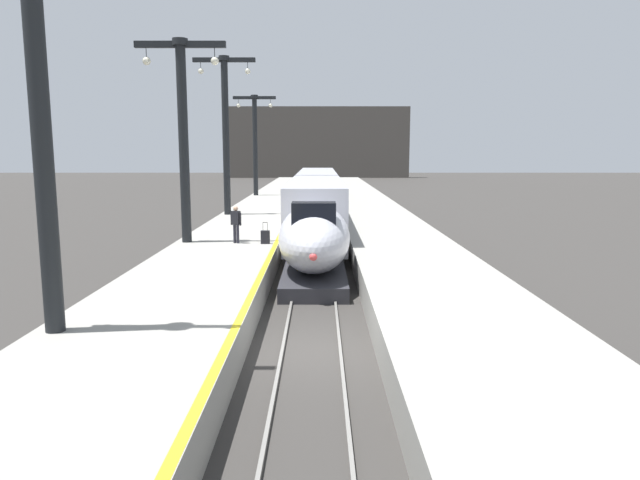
{
  "coord_description": "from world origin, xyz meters",
  "views": [
    {
      "loc": [
        0.23,
        -14.42,
        5.16
      ],
      "look_at": [
        0.23,
        7.43,
        1.8
      ],
      "focal_mm": 32.3,
      "sensor_mm": 36.0,
      "label": 1
    }
  ],
  "objects_px": {
    "station_column_mid": "(183,122)",
    "station_column_distant": "(255,136)",
    "station_column_near": "(39,66)",
    "station_column_far": "(225,122)",
    "highspeed_train_main": "(316,202)",
    "rolling_suitcase": "(265,237)",
    "passenger_near_edge": "(236,221)"
  },
  "relations": [
    {
      "from": "station_column_distant",
      "to": "passenger_near_edge",
      "type": "xyz_separation_m",
      "value": [
        2.32,
        -29.18,
        -4.62
      ]
    },
    {
      "from": "station_column_distant",
      "to": "station_column_far",
      "type": "bearing_deg",
      "value": -90.0
    },
    {
      "from": "passenger_near_edge",
      "to": "rolling_suitcase",
      "type": "distance_m",
      "value": 1.51
    },
    {
      "from": "highspeed_train_main",
      "to": "station_column_mid",
      "type": "height_order",
      "value": "station_column_mid"
    },
    {
      "from": "highspeed_train_main",
      "to": "passenger_near_edge",
      "type": "bearing_deg",
      "value": -107.03
    },
    {
      "from": "station_column_near",
      "to": "rolling_suitcase",
      "type": "bearing_deg",
      "value": 74.26
    },
    {
      "from": "passenger_near_edge",
      "to": "station_column_near",
      "type": "bearing_deg",
      "value": -99.91
    },
    {
      "from": "station_column_mid",
      "to": "passenger_near_edge",
      "type": "bearing_deg",
      "value": -8.24
    },
    {
      "from": "station_column_mid",
      "to": "station_column_distant",
      "type": "xyz_separation_m",
      "value": [
        0.0,
        28.84,
        0.18
      ]
    },
    {
      "from": "highspeed_train_main",
      "to": "station_column_mid",
      "type": "xyz_separation_m",
      "value": [
        -5.9,
        -11.34,
        4.55
      ]
    },
    {
      "from": "station_column_near",
      "to": "station_column_far",
      "type": "distance_m",
      "value": 25.12
    },
    {
      "from": "station_column_mid",
      "to": "highspeed_train_main",
      "type": "bearing_deg",
      "value": 62.51
    },
    {
      "from": "station_column_far",
      "to": "passenger_near_edge",
      "type": "height_order",
      "value": "station_column_far"
    },
    {
      "from": "station_column_near",
      "to": "station_column_far",
      "type": "relative_size",
      "value": 0.96
    },
    {
      "from": "station_column_far",
      "to": "highspeed_train_main",
      "type": "bearing_deg",
      "value": -4.53
    },
    {
      "from": "station_column_near",
      "to": "station_column_far",
      "type": "height_order",
      "value": "station_column_far"
    },
    {
      "from": "rolling_suitcase",
      "to": "station_column_mid",
      "type": "bearing_deg",
      "value": 171.81
    },
    {
      "from": "passenger_near_edge",
      "to": "rolling_suitcase",
      "type": "xyz_separation_m",
      "value": [
        1.34,
        -0.19,
        -0.69
      ]
    },
    {
      "from": "highspeed_train_main",
      "to": "rolling_suitcase",
      "type": "height_order",
      "value": "highspeed_train_main"
    },
    {
      "from": "station_column_far",
      "to": "rolling_suitcase",
      "type": "distance_m",
      "value": 14.09
    },
    {
      "from": "highspeed_train_main",
      "to": "station_column_near",
      "type": "bearing_deg",
      "value": -103.34
    },
    {
      "from": "station_column_mid",
      "to": "station_column_distant",
      "type": "bearing_deg",
      "value": 90.0
    },
    {
      "from": "station_column_near",
      "to": "station_column_distant",
      "type": "xyz_separation_m",
      "value": [
        -0.05,
        42.16,
        -0.33
      ]
    },
    {
      "from": "station_column_mid",
      "to": "rolling_suitcase",
      "type": "height_order",
      "value": "station_column_mid"
    },
    {
      "from": "rolling_suitcase",
      "to": "station_column_near",
      "type": "bearing_deg",
      "value": -105.74
    },
    {
      "from": "highspeed_train_main",
      "to": "station_column_far",
      "type": "relative_size",
      "value": 3.77
    },
    {
      "from": "rolling_suitcase",
      "to": "passenger_near_edge",
      "type": "bearing_deg",
      "value": 171.9
    },
    {
      "from": "station_column_distant",
      "to": "station_column_mid",
      "type": "bearing_deg",
      "value": -90.0
    },
    {
      "from": "highspeed_train_main",
      "to": "station_column_distant",
      "type": "bearing_deg",
      "value": 108.63
    },
    {
      "from": "passenger_near_edge",
      "to": "highspeed_train_main",
      "type": "bearing_deg",
      "value": 72.97
    },
    {
      "from": "highspeed_train_main",
      "to": "station_column_distant",
      "type": "xyz_separation_m",
      "value": [
        -5.9,
        17.5,
        4.74
      ]
    },
    {
      "from": "highspeed_train_main",
      "to": "rolling_suitcase",
      "type": "xyz_separation_m",
      "value": [
        -2.24,
        -11.87,
        -0.57
      ]
    }
  ]
}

